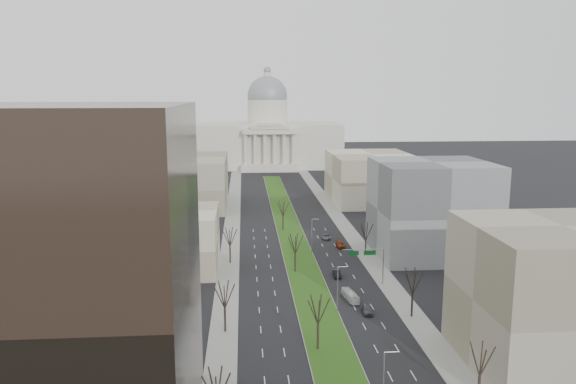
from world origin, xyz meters
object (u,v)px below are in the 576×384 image
car_red (340,244)px  box_van (350,296)px  car_grey_far (326,237)px  car_black (337,274)px  car_grey_near (367,309)px

car_red → box_van: (-4.67, -38.92, 0.18)m
car_grey_far → box_van: size_ratio=0.68×
car_red → box_van: 39.20m
car_grey_far → box_van: box_van is taller
box_van → car_black: bearing=82.2°
car_black → car_grey_far: 33.34m
car_grey_near → box_van: 7.14m
car_black → car_grey_far: bearing=88.3°
car_grey_near → car_grey_far: car_grey_near is taller
car_grey_near → box_van: bearing=108.0°
car_red → box_van: bearing=-96.3°
car_black → car_red: (5.00, 24.40, 0.02)m
car_red → box_van: box_van is taller
car_grey_near → car_grey_far: bearing=92.4°
car_red → car_grey_far: size_ratio=1.14×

